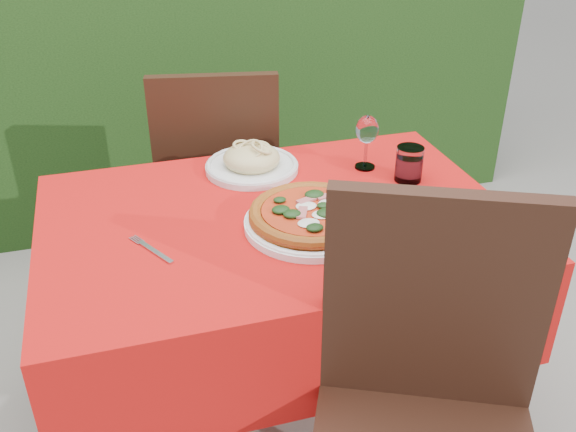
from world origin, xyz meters
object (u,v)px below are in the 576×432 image
object	(u,v)px
chair_near	(427,405)
fork	(156,252)
water_glass	(409,166)
wine_glass	(367,132)
pizza_plate	(311,217)
chair_far	(218,174)
pasta_plate	(252,162)

from	to	relation	value
chair_near	fork	bearing A→B (deg)	158.78
fork	water_glass	bearing A→B (deg)	-15.05
wine_glass	fork	world-z (taller)	wine_glass
chair_near	pizza_plate	bearing A→B (deg)	124.29
chair_far	pasta_plate	bearing A→B (deg)	106.50
pizza_plate	pasta_plate	distance (m)	0.38
chair_near	pasta_plate	world-z (taller)	chair_near
pizza_plate	water_glass	bearing A→B (deg)	26.25
pasta_plate	water_glass	size ratio (longest dim) A/B	2.69
chair_near	chair_far	distance (m)	1.31
chair_near	pasta_plate	size ratio (longest dim) A/B	3.64
pasta_plate	wine_glass	distance (m)	0.36
chair_far	wine_glass	world-z (taller)	chair_far
pasta_plate	wine_glass	world-z (taller)	wine_glass
water_glass	wine_glass	xyz separation A→B (m)	(-0.09, 0.12, 0.07)
pizza_plate	pasta_plate	size ratio (longest dim) A/B	1.23
pizza_plate	fork	bearing A→B (deg)	-178.42
pizza_plate	chair_near	bearing A→B (deg)	-80.60
chair_near	pasta_plate	distance (m)	0.93
chair_far	fork	size ratio (longest dim) A/B	5.34
pasta_plate	water_glass	world-z (taller)	water_glass
chair_near	wine_glass	size ratio (longest dim) A/B	6.06
wine_glass	fork	bearing A→B (deg)	-155.71
pasta_plate	wine_glass	xyz separation A→B (m)	(0.34, -0.08, 0.09)
pizza_plate	water_glass	world-z (taller)	water_glass
chair_far	water_glass	xyz separation A→B (m)	(0.47, -0.59, 0.24)
chair_near	chair_far	world-z (taller)	chair_near
pasta_plate	fork	bearing A→B (deg)	-131.09
chair_near	wine_glass	bearing A→B (deg)	102.09
fork	chair_far	bearing A→B (deg)	40.20
chair_far	wine_glass	distance (m)	0.68
pizza_plate	fork	distance (m)	0.41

